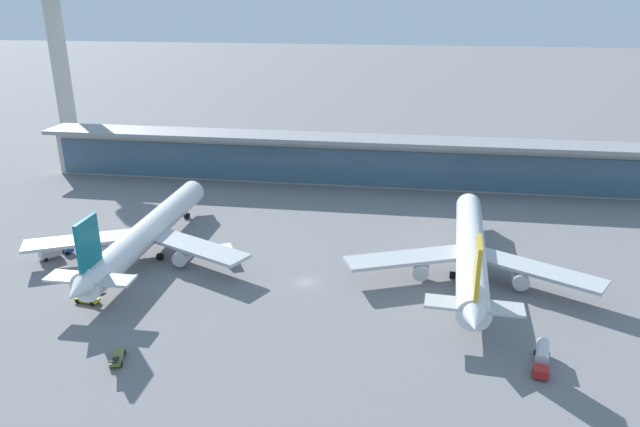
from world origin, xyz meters
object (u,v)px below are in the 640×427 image
at_px(service_truck_by_tail_blue, 53,250).
at_px(service_truck_on_taxiway_white, 227,252).
at_px(airliner_centre_stand, 471,252).
at_px(control_tower, 57,45).
at_px(service_truck_mid_apron_yellow, 88,299).
at_px(service_truck_near_nose_olive, 117,357).
at_px(airliner_left_stand, 147,233).
at_px(service_truck_under_wing_red, 542,356).

distance_m(service_truck_by_tail_blue, service_truck_on_taxiway_white, 39.39).
relative_size(airliner_centre_stand, control_tower, 0.98).
bearing_deg(service_truck_mid_apron_yellow, service_truck_by_tail_blue, 134.93).
relative_size(service_truck_near_nose_olive, service_truck_by_tail_blue, 0.95).
xyz_separation_m(service_truck_mid_apron_yellow, service_truck_by_tail_blue, (-18.53, 18.57, 0.88)).
bearing_deg(airliner_left_stand, service_truck_mid_apron_yellow, -96.10).
bearing_deg(service_truck_by_tail_blue, service_truck_under_wing_red, -14.76).
distance_m(service_truck_under_wing_red, control_tower, 206.17).
xyz_separation_m(airliner_left_stand, airliner_centre_stand, (71.36, 0.35, 0.00)).
relative_size(airliner_left_stand, service_truck_under_wing_red, 7.60).
relative_size(airliner_left_stand, airliner_centre_stand, 1.00).
bearing_deg(service_truck_under_wing_red, airliner_left_stand, 158.99).
distance_m(service_truck_under_wing_red, service_truck_by_tail_blue, 104.75).
xyz_separation_m(airliner_left_stand, service_truck_mid_apron_yellow, (-2.43, -22.73, -4.87)).
bearing_deg(control_tower, service_truck_under_wing_red, -39.51).
xyz_separation_m(service_truck_near_nose_olive, service_truck_by_tail_blue, (-33.22, 36.10, 0.88)).
bearing_deg(service_truck_under_wing_red, service_truck_near_nose_olive, -172.13).
height_order(service_truck_under_wing_red, service_truck_mid_apron_yellow, service_truck_under_wing_red).
relative_size(airliner_left_stand, service_truck_on_taxiway_white, 8.95).
xyz_separation_m(service_truck_under_wing_red, service_truck_by_tail_blue, (-101.29, 26.69, -0.02)).
bearing_deg(service_truck_under_wing_red, service_truck_mid_apron_yellow, 174.40).
xyz_separation_m(service_truck_under_wing_red, control_tower, (-156.60, 129.13, 36.16)).
xyz_separation_m(service_truck_near_nose_olive, service_truck_on_taxiway_white, (5.81, 41.39, 0.88)).
xyz_separation_m(airliner_left_stand, service_truck_by_tail_blue, (-20.95, -4.16, -3.98)).
bearing_deg(service_truck_on_taxiway_white, service_truck_mid_apron_yellow, -130.67).
height_order(service_truck_near_nose_olive, service_truck_under_wing_red, service_truck_under_wing_red).
relative_size(service_truck_under_wing_red, control_tower, 0.13).
height_order(service_truck_mid_apron_yellow, service_truck_on_taxiway_white, service_truck_on_taxiway_white).
bearing_deg(service_truck_by_tail_blue, service_truck_on_taxiway_white, 7.73).
height_order(airliner_left_stand, service_truck_under_wing_red, airliner_left_stand).
distance_m(service_truck_under_wing_red, service_truck_on_taxiway_white, 70.00).
relative_size(service_truck_by_tail_blue, control_tower, 0.10).
bearing_deg(service_truck_on_taxiway_white, airliner_left_stand, -176.39).
xyz_separation_m(service_truck_on_taxiway_white, control_tower, (-94.33, 97.14, 36.18)).
bearing_deg(service_truck_on_taxiway_white, service_truck_near_nose_olive, -98.00).
bearing_deg(service_truck_near_nose_olive, control_tower, 122.58).
bearing_deg(service_truck_mid_apron_yellow, service_truck_on_taxiway_white, 49.33).
height_order(airliner_left_stand, service_truck_on_taxiway_white, airliner_left_stand).
distance_m(service_truck_near_nose_olive, service_truck_on_taxiway_white, 41.81).
distance_m(service_truck_mid_apron_yellow, control_tower, 146.52).
height_order(service_truck_on_taxiway_white, control_tower, control_tower).
bearing_deg(service_truck_by_tail_blue, airliner_centre_stand, 2.79).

